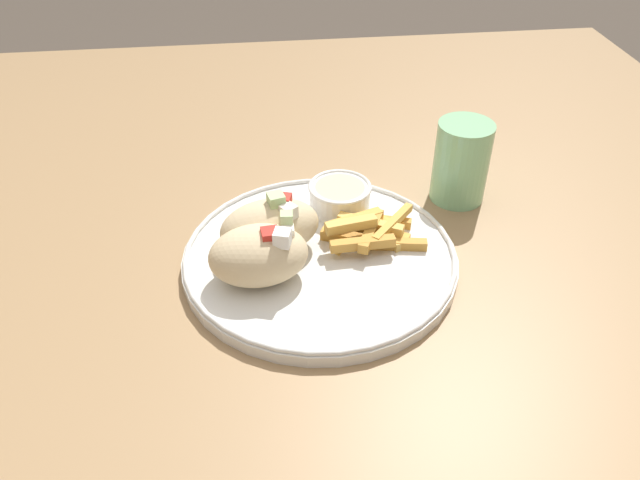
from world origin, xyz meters
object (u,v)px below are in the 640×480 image
object	(u,v)px
pita_sandwich_near	(259,255)
pita_sandwich_far	(270,227)
fries_pile	(369,230)
water_glass	(461,165)
plate	(320,257)
sauce_ramekin	(340,195)

from	to	relation	value
pita_sandwich_near	pita_sandwich_far	size ratio (longest dim) A/B	0.91
fries_pile	water_glass	xyz separation A→B (m)	(0.14, 0.09, 0.02)
plate	sauce_ramekin	distance (m)	0.10
fries_pile	pita_sandwich_far	bearing A→B (deg)	-175.93
plate	sauce_ramekin	xyz separation A→B (m)	(0.04, 0.09, 0.02)
sauce_ramekin	fries_pile	bearing A→B (deg)	-69.13
plate	water_glass	size ratio (longest dim) A/B	2.94
pita_sandwich_near	plate	bearing A→B (deg)	20.42
plate	water_glass	distance (m)	0.23
plate	fries_pile	bearing A→B (deg)	20.47
fries_pile	water_glass	world-z (taller)	water_glass
plate	water_glass	bearing A→B (deg)	30.48
pita_sandwich_far	fries_pile	size ratio (longest dim) A/B	1.03
plate	sauce_ramekin	bearing A→B (deg)	68.21
pita_sandwich_far	water_glass	distance (m)	0.27
plate	pita_sandwich_far	xyz separation A→B (m)	(-0.05, 0.01, 0.04)
pita_sandwich_far	pita_sandwich_near	bearing A→B (deg)	-118.51
plate	fries_pile	xyz separation A→B (m)	(0.06, 0.02, 0.02)
water_glass	plate	bearing A→B (deg)	-149.52
sauce_ramekin	water_glass	bearing A→B (deg)	9.41
plate	pita_sandwich_near	xyz separation A→B (m)	(-0.07, -0.03, 0.04)
plate	sauce_ramekin	size ratio (longest dim) A/B	3.99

